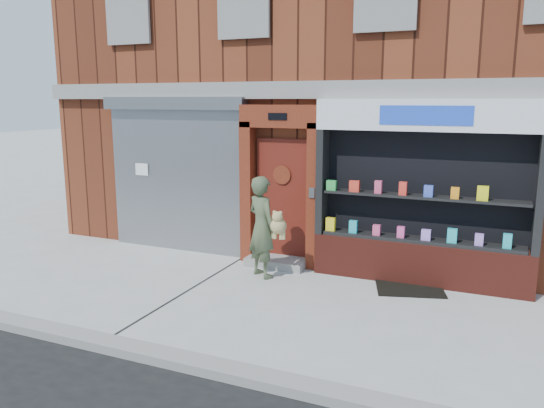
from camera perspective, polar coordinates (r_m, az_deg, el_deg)
The scene contains 8 objects.
ground at distance 8.01m, azimuth 0.76°, elevation -10.74°, with size 80.00×80.00×0.00m, color #9E9E99.
curb at distance 6.23m, azimuth -7.21°, elevation -16.92°, with size 60.00×0.30×0.12m, color gray.
building at distance 13.20m, azimuth 11.23°, elevation 15.36°, with size 12.00×8.16×8.00m.
shutter_bay at distance 10.63m, azimuth -10.25°, elevation 4.14°, with size 3.10×0.30×3.04m.
red_door_bay at distance 9.56m, azimuth 0.92°, elevation 1.96°, with size 1.52×0.58×2.90m.
pharmacy_bay at distance 8.89m, azimuth 15.84°, elevation 0.28°, with size 3.50×0.41×3.00m.
woman at distance 8.97m, azimuth -0.99°, elevation -2.46°, with size 0.85×0.68×1.74m.
doormat at distance 8.86m, azimuth 14.60°, elevation -8.81°, with size 1.04×0.73×0.03m, color black.
Camera 1 is at (2.85, -6.86, 2.98)m, focal length 35.00 mm.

